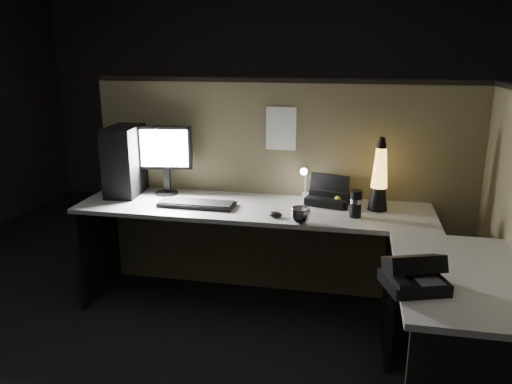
% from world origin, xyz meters
% --- Properties ---
extents(floor, '(6.00, 6.00, 0.00)m').
position_xyz_m(floor, '(0.00, 0.00, 0.00)').
color(floor, black).
rests_on(floor, ground).
extents(room_shell, '(6.00, 6.00, 6.00)m').
position_xyz_m(room_shell, '(0.00, 0.00, 1.62)').
color(room_shell, silver).
rests_on(room_shell, ground).
extents(partition_back, '(2.66, 0.06, 1.50)m').
position_xyz_m(partition_back, '(0.00, 0.93, 0.75)').
color(partition_back, brown).
rests_on(partition_back, ground).
extents(desk, '(2.60, 1.60, 0.73)m').
position_xyz_m(desk, '(0.18, 0.25, 0.58)').
color(desk, '#ABA9A2').
rests_on(desk, ground).
extents(pc_tower, '(0.24, 0.47, 0.48)m').
position_xyz_m(pc_tower, '(-1.09, 0.76, 0.97)').
color(pc_tower, black).
rests_on(pc_tower, desk).
extents(monitor, '(0.37, 0.16, 0.48)m').
position_xyz_m(monitor, '(-0.81, 0.78, 1.02)').
color(monitor, black).
rests_on(monitor, desk).
extents(keyboard, '(0.50, 0.18, 0.02)m').
position_xyz_m(keyboard, '(-0.51, 0.53, 0.74)').
color(keyboard, black).
rests_on(keyboard, desk).
extents(mouse, '(0.10, 0.08, 0.03)m').
position_xyz_m(mouse, '(0.03, 0.41, 0.75)').
color(mouse, black).
rests_on(mouse, desk).
extents(clip_lamp, '(0.05, 0.18, 0.24)m').
position_xyz_m(clip_lamp, '(0.16, 0.81, 0.87)').
color(clip_lamp, white).
rests_on(clip_lamp, desk).
extents(organizer, '(0.31, 0.29, 0.20)m').
position_xyz_m(organizer, '(0.33, 0.77, 0.78)').
color(organizer, black).
rests_on(organizer, desk).
extents(lava_lamp, '(0.13, 0.13, 0.47)m').
position_xyz_m(lava_lamp, '(0.64, 0.69, 0.92)').
color(lava_lamp, black).
rests_on(lava_lamp, desk).
extents(travel_mug, '(0.07, 0.07, 0.17)m').
position_xyz_m(travel_mug, '(0.50, 0.51, 0.81)').
color(travel_mug, black).
rests_on(travel_mug, desk).
extents(steel_mug, '(0.14, 0.14, 0.09)m').
position_xyz_m(steel_mug, '(0.19, 0.34, 0.78)').
color(steel_mug, silver).
rests_on(steel_mug, desk).
extents(figurine, '(0.06, 0.06, 0.06)m').
position_xyz_m(figurine, '(0.39, 0.71, 0.78)').
color(figurine, yellow).
rests_on(figurine, desk).
extents(pinned_paper, '(0.20, 0.00, 0.29)m').
position_xyz_m(pinned_paper, '(-0.02, 0.90, 1.20)').
color(pinned_paper, white).
rests_on(pinned_paper, partition_back).
extents(desk_phone, '(0.30, 0.30, 0.15)m').
position_xyz_m(desk_phone, '(0.76, -0.38, 0.79)').
color(desk_phone, black).
rests_on(desk_phone, desk).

